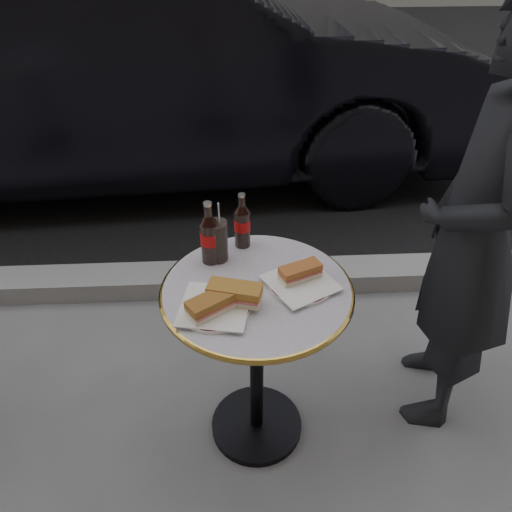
{
  "coord_description": "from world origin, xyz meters",
  "views": [
    {
      "loc": [
        -0.07,
        -1.22,
        1.75
      ],
      "look_at": [
        0.0,
        0.05,
        0.82
      ],
      "focal_mm": 35.0,
      "sensor_mm": 36.0,
      "label": 1
    }
  ],
  "objects_px": {
    "cola_bottle_left": "(209,233)",
    "bistro_table": "(257,365)",
    "cola_bottle_right": "(242,220)",
    "cola_glass": "(217,241)",
    "plate_right": "(301,284)",
    "pedestrian": "(473,238)",
    "parked_car": "(141,64)",
    "plate_left": "(215,308)"
  },
  "relations": [
    {
      "from": "plate_right",
      "to": "cola_bottle_right",
      "type": "distance_m",
      "value": 0.31
    },
    {
      "from": "plate_right",
      "to": "pedestrian",
      "type": "xyz_separation_m",
      "value": [
        0.6,
        0.13,
        0.07
      ]
    },
    {
      "from": "cola_bottle_left",
      "to": "pedestrian",
      "type": "relative_size",
      "value": 0.14
    },
    {
      "from": "bistro_table",
      "to": "cola_glass",
      "type": "xyz_separation_m",
      "value": [
        -0.12,
        0.16,
        0.44
      ]
    },
    {
      "from": "plate_left",
      "to": "bistro_table",
      "type": "bearing_deg",
      "value": 36.33
    },
    {
      "from": "plate_left",
      "to": "parked_car",
      "type": "relative_size",
      "value": 0.04
    },
    {
      "from": "cola_bottle_right",
      "to": "bistro_table",
      "type": "bearing_deg",
      "value": -81.05
    },
    {
      "from": "parked_car",
      "to": "pedestrian",
      "type": "bearing_deg",
      "value": -151.98
    },
    {
      "from": "bistro_table",
      "to": "parked_car",
      "type": "xyz_separation_m",
      "value": [
        -0.68,
        2.38,
        0.43
      ]
    },
    {
      "from": "cola_bottle_right",
      "to": "cola_glass",
      "type": "height_order",
      "value": "cola_bottle_right"
    },
    {
      "from": "cola_bottle_left",
      "to": "parked_car",
      "type": "relative_size",
      "value": 0.05
    },
    {
      "from": "cola_bottle_left",
      "to": "cola_bottle_right",
      "type": "relative_size",
      "value": 1.11
    },
    {
      "from": "bistro_table",
      "to": "cola_bottle_left",
      "type": "height_order",
      "value": "cola_bottle_left"
    },
    {
      "from": "plate_left",
      "to": "pedestrian",
      "type": "xyz_separation_m",
      "value": [
        0.87,
        0.23,
        0.07
      ]
    },
    {
      "from": "cola_bottle_left",
      "to": "pedestrian",
      "type": "distance_m",
      "value": 0.89
    },
    {
      "from": "plate_left",
      "to": "cola_bottle_right",
      "type": "distance_m",
      "value": 0.36
    },
    {
      "from": "cola_bottle_right",
      "to": "cola_glass",
      "type": "bearing_deg",
      "value": -137.58
    },
    {
      "from": "cola_bottle_right",
      "to": "pedestrian",
      "type": "height_order",
      "value": "pedestrian"
    },
    {
      "from": "plate_right",
      "to": "parked_car",
      "type": "relative_size",
      "value": 0.04
    },
    {
      "from": "bistro_table",
      "to": "plate_right",
      "type": "bearing_deg",
      "value": 0.67
    },
    {
      "from": "cola_bottle_left",
      "to": "cola_bottle_right",
      "type": "height_order",
      "value": "cola_bottle_left"
    },
    {
      "from": "bistro_table",
      "to": "pedestrian",
      "type": "distance_m",
      "value": 0.87
    },
    {
      "from": "bistro_table",
      "to": "plate_right",
      "type": "distance_m",
      "value": 0.4
    },
    {
      "from": "parked_car",
      "to": "plate_right",
      "type": "bearing_deg",
      "value": -165.28
    },
    {
      "from": "cola_glass",
      "to": "plate_right",
      "type": "bearing_deg",
      "value": -31.16
    },
    {
      "from": "parked_car",
      "to": "bistro_table",
      "type": "bearing_deg",
      "value": -168.36
    },
    {
      "from": "plate_right",
      "to": "parked_car",
      "type": "bearing_deg",
      "value": 108.99
    },
    {
      "from": "plate_left",
      "to": "parked_car",
      "type": "height_order",
      "value": "parked_car"
    },
    {
      "from": "parked_car",
      "to": "cola_bottle_left",
      "type": "bearing_deg",
      "value": -170.9
    },
    {
      "from": "bistro_table",
      "to": "parked_car",
      "type": "height_order",
      "value": "parked_car"
    },
    {
      "from": "plate_right",
      "to": "cola_glass",
      "type": "distance_m",
      "value": 0.32
    },
    {
      "from": "pedestrian",
      "to": "cola_bottle_left",
      "type": "bearing_deg",
      "value": -77.35
    },
    {
      "from": "cola_bottle_left",
      "to": "cola_bottle_right",
      "type": "xyz_separation_m",
      "value": [
        0.11,
        0.09,
        -0.01
      ]
    },
    {
      "from": "plate_left",
      "to": "pedestrian",
      "type": "distance_m",
      "value": 0.9
    },
    {
      "from": "bistro_table",
      "to": "cola_bottle_left",
      "type": "distance_m",
      "value": 0.53
    },
    {
      "from": "plate_left",
      "to": "pedestrian",
      "type": "bearing_deg",
      "value": 14.79
    },
    {
      "from": "plate_right",
      "to": "cola_bottle_left",
      "type": "relative_size",
      "value": 0.9
    },
    {
      "from": "plate_left",
      "to": "cola_bottle_left",
      "type": "distance_m",
      "value": 0.27
    },
    {
      "from": "plate_right",
      "to": "pedestrian",
      "type": "bearing_deg",
      "value": 12.35
    },
    {
      "from": "bistro_table",
      "to": "parked_car",
      "type": "distance_m",
      "value": 2.51
    },
    {
      "from": "parked_car",
      "to": "pedestrian",
      "type": "distance_m",
      "value": 2.65
    },
    {
      "from": "cola_bottle_left",
      "to": "bistro_table",
      "type": "bearing_deg",
      "value": -45.61
    }
  ]
}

